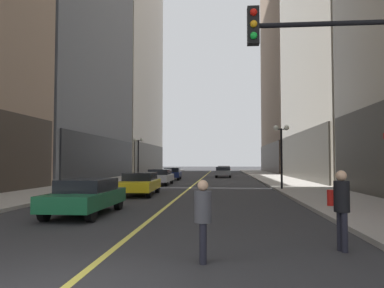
# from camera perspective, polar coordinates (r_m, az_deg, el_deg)

# --- Properties ---
(ground_plane) EXTENTS (200.00, 200.00, 0.00)m
(ground_plane) POSITION_cam_1_polar(r_m,az_deg,el_deg) (40.32, 1.31, -5.52)
(ground_plane) COLOR #2D2D30
(sidewalk_left) EXTENTS (4.50, 78.00, 0.15)m
(sidewalk_left) POSITION_cam_1_polar(r_m,az_deg,el_deg) (41.64, -10.15, -5.28)
(sidewalk_left) COLOR #9E9991
(sidewalk_left) RESTS_ON ground
(sidewalk_right) EXTENTS (4.50, 78.00, 0.15)m
(sidewalk_right) POSITION_cam_1_polar(r_m,az_deg,el_deg) (40.65, 13.04, -5.32)
(sidewalk_right) COLOR #9E9991
(sidewalk_right) RESTS_ON ground
(lane_centre_stripe) EXTENTS (0.16, 70.00, 0.01)m
(lane_centre_stripe) POSITION_cam_1_polar(r_m,az_deg,el_deg) (40.32, 1.31, -5.51)
(lane_centre_stripe) COLOR #E5D64C
(lane_centre_stripe) RESTS_ON ground
(building_left_mid) EXTENTS (13.07, 24.00, 38.62)m
(building_left_mid) POSITION_cam_1_polar(r_m,az_deg,el_deg) (47.43, -20.87, 18.81)
(building_left_mid) COLOR slate
(building_left_mid) RESTS_ON ground
(car_green) EXTENTS (1.86, 4.42, 1.32)m
(car_green) POSITION_cam_1_polar(r_m,az_deg,el_deg) (14.37, -16.05, -7.63)
(car_green) COLOR #196038
(car_green) RESTS_ON ground
(car_yellow) EXTENTS (2.06, 4.70, 1.32)m
(car_yellow) POSITION_cam_1_polar(r_m,az_deg,el_deg) (22.00, -8.07, -5.96)
(car_yellow) COLOR yellow
(car_yellow) RESTS_ON ground
(car_silver) EXTENTS (1.85, 4.68, 1.32)m
(car_silver) POSITION_cam_1_polar(r_m,az_deg,el_deg) (31.38, -4.99, -4.99)
(car_silver) COLOR #B7B7BC
(car_silver) RESTS_ON ground
(car_navy) EXTENTS (1.97, 4.35, 1.32)m
(car_navy) POSITION_cam_1_polar(r_m,az_deg,el_deg) (39.70, -3.09, -4.52)
(car_navy) COLOR #141E4C
(car_navy) RESTS_ON ground
(car_grey) EXTENTS (2.02, 4.51, 1.32)m
(car_grey) POSITION_cam_1_polar(r_m,az_deg,el_deg) (46.05, 4.86, -4.26)
(car_grey) COLOR slate
(car_grey) RESTS_ON ground
(car_red) EXTENTS (1.95, 4.28, 1.32)m
(car_red) POSITION_cam_1_polar(r_m,az_deg,el_deg) (53.78, 4.96, -4.03)
(car_red) COLOR #B21919
(car_red) RESTS_ON ground
(pedestrian_in_black_coat) EXTENTS (0.43, 0.43, 1.78)m
(pedestrian_in_black_coat) POSITION_cam_1_polar(r_m,az_deg,el_deg) (8.89, 22.15, -8.55)
(pedestrian_in_black_coat) COLOR black
(pedestrian_in_black_coat) RESTS_ON ground
(pedestrian_with_orange_bag) EXTENTS (0.37, 0.37, 1.62)m
(pedestrian_with_orange_bag) POSITION_cam_1_polar(r_m,az_deg,el_deg) (7.35, 1.70, -10.86)
(pedestrian_with_orange_bag) COLOR black
(pedestrian_with_orange_bag) RESTS_ON ground
(traffic_light_near_right) EXTENTS (3.43, 0.35, 5.65)m
(traffic_light_near_right) POSITION_cam_1_polar(r_m,az_deg,el_deg) (9.33, 22.93, 8.39)
(traffic_light_near_right) COLOR black
(traffic_light_near_right) RESTS_ON ground
(street_lamp_left_far) EXTENTS (1.06, 0.36, 4.43)m
(street_lamp_left_far) POSITION_cam_1_polar(r_m,az_deg,el_deg) (39.08, -8.30, -0.80)
(street_lamp_left_far) COLOR black
(street_lamp_left_far) RESTS_ON ground
(street_lamp_right_mid) EXTENTS (1.06, 0.36, 4.43)m
(street_lamp_right_mid) POSITION_cam_1_polar(r_m,az_deg,el_deg) (25.57, 13.65, 0.24)
(street_lamp_right_mid) COLOR black
(street_lamp_right_mid) RESTS_ON ground
(fire_hydrant_right) EXTENTS (0.28, 0.28, 0.80)m
(fire_hydrant_right) POSITION_cam_1_polar(r_m,az_deg,el_deg) (16.43, 20.64, -8.05)
(fire_hydrant_right) COLOR red
(fire_hydrant_right) RESTS_ON ground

